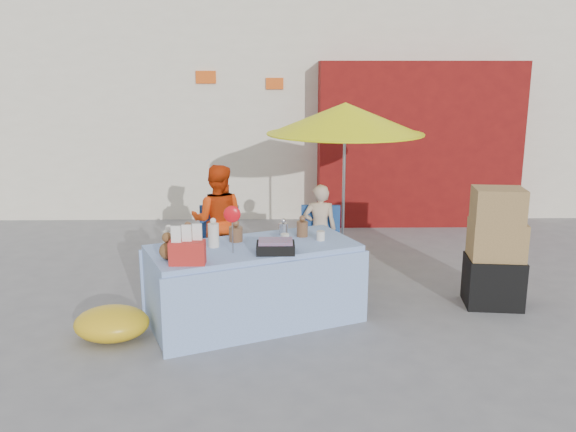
{
  "coord_description": "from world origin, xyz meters",
  "views": [
    {
      "loc": [
        -0.05,
        -5.51,
        2.48
      ],
      "look_at": [
        0.05,
        0.6,
        1.0
      ],
      "focal_mm": 38.0,
      "sensor_mm": 36.0,
      "label": 1
    }
  ],
  "objects_px": {
    "market_table": "(253,283)",
    "box_stack": "(495,252)",
    "chair_left": "(218,257)",
    "umbrella": "(345,119)",
    "chair_right": "(320,256)",
    "vendor_beige": "(320,229)",
    "vendor_orange": "(218,220)"
  },
  "relations": [
    {
      "from": "vendor_orange",
      "to": "chair_left",
      "type": "bearing_deg",
      "value": 93.87
    },
    {
      "from": "vendor_orange",
      "to": "vendor_beige",
      "type": "height_order",
      "value": "vendor_orange"
    },
    {
      "from": "chair_left",
      "to": "vendor_orange",
      "type": "bearing_deg",
      "value": 93.87
    },
    {
      "from": "vendor_orange",
      "to": "vendor_beige",
      "type": "xyz_separation_m",
      "value": [
        1.25,
        0.0,
        -0.12
      ]
    },
    {
      "from": "chair_left",
      "to": "vendor_beige",
      "type": "height_order",
      "value": "vendor_beige"
    },
    {
      "from": "chair_right",
      "to": "vendor_orange",
      "type": "relative_size",
      "value": 0.62
    },
    {
      "from": "chair_left",
      "to": "umbrella",
      "type": "bearing_deg",
      "value": 13.86
    },
    {
      "from": "chair_right",
      "to": "vendor_beige",
      "type": "relative_size",
      "value": 0.76
    },
    {
      "from": "vendor_beige",
      "to": "market_table",
      "type": "bearing_deg",
      "value": 66.21
    },
    {
      "from": "chair_left",
      "to": "box_stack",
      "type": "height_order",
      "value": "box_stack"
    },
    {
      "from": "market_table",
      "to": "umbrella",
      "type": "height_order",
      "value": "umbrella"
    },
    {
      "from": "umbrella",
      "to": "box_stack",
      "type": "height_order",
      "value": "umbrella"
    },
    {
      "from": "chair_left",
      "to": "umbrella",
      "type": "relative_size",
      "value": 0.41
    },
    {
      "from": "market_table",
      "to": "box_stack",
      "type": "bearing_deg",
      "value": -14.31
    },
    {
      "from": "market_table",
      "to": "umbrella",
      "type": "bearing_deg",
      "value": 34.01
    },
    {
      "from": "vendor_beige",
      "to": "umbrella",
      "type": "bearing_deg",
      "value": -149.97
    },
    {
      "from": "vendor_orange",
      "to": "umbrella",
      "type": "distance_m",
      "value": 1.97
    },
    {
      "from": "chair_right",
      "to": "chair_left",
      "type": "bearing_deg",
      "value": -176.54
    },
    {
      "from": "umbrella",
      "to": "vendor_beige",
      "type": "bearing_deg",
      "value": -153.43
    },
    {
      "from": "umbrella",
      "to": "chair_left",
      "type": "bearing_deg",
      "value": -169.6
    },
    {
      "from": "market_table",
      "to": "vendor_orange",
      "type": "distance_m",
      "value": 1.59
    },
    {
      "from": "chair_left",
      "to": "vendor_beige",
      "type": "distance_m",
      "value": 1.29
    },
    {
      "from": "vendor_orange",
      "to": "vendor_beige",
      "type": "distance_m",
      "value": 1.26
    },
    {
      "from": "market_table",
      "to": "umbrella",
      "type": "distance_m",
      "value": 2.45
    },
    {
      "from": "vendor_beige",
      "to": "box_stack",
      "type": "height_order",
      "value": "box_stack"
    },
    {
      "from": "market_table",
      "to": "chair_right",
      "type": "bearing_deg",
      "value": 37.54
    },
    {
      "from": "umbrella",
      "to": "box_stack",
      "type": "relative_size",
      "value": 1.62
    },
    {
      "from": "chair_left",
      "to": "chair_right",
      "type": "bearing_deg",
      "value": 3.46
    },
    {
      "from": "vendor_orange",
      "to": "umbrella",
      "type": "bearing_deg",
      "value": -171.01
    },
    {
      "from": "market_table",
      "to": "vendor_orange",
      "type": "relative_size",
      "value": 1.67
    },
    {
      "from": "umbrella",
      "to": "box_stack",
      "type": "bearing_deg",
      "value": -40.03
    },
    {
      "from": "umbrella",
      "to": "vendor_orange",
      "type": "bearing_deg",
      "value": -174.47
    }
  ]
}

